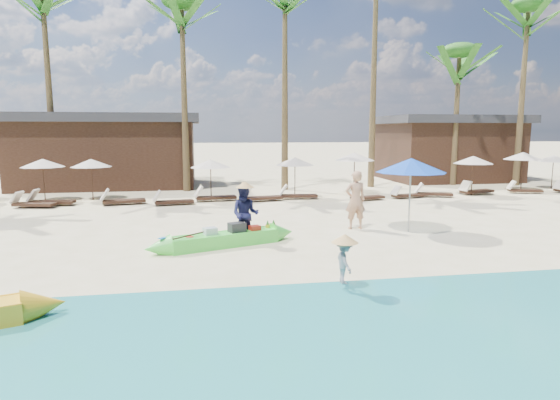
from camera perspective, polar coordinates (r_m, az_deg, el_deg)
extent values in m
plane|color=beige|center=(12.82, 2.29, -6.57)|extent=(240.00, 240.00, 0.00)
cube|color=tan|center=(8.26, 9.74, -15.34)|extent=(240.00, 4.50, 0.01)
cube|color=#48E245|center=(13.67, -6.82, -4.84)|extent=(3.26, 1.74, 0.39)
cube|color=white|center=(13.67, -6.82, -4.76)|extent=(2.77, 1.41, 0.17)
cube|color=#262628|center=(13.77, -5.28, -3.51)|extent=(0.55, 0.49, 0.36)
cube|color=silver|center=(13.52, -8.51, -3.95)|extent=(0.44, 0.41, 0.28)
cube|color=red|center=(13.98, -3.10, -3.58)|extent=(0.37, 0.34, 0.22)
cylinder|color=red|center=(13.34, -10.95, -4.60)|extent=(0.22, 0.22, 0.09)
cylinder|color=#262628|center=(13.17, -11.85, -4.82)|extent=(0.20, 0.20, 0.08)
sphere|color=tan|center=(13.12, -13.20, -4.69)|extent=(0.18, 0.18, 0.18)
cylinder|color=yellow|center=(14.32, -1.51, -3.36)|extent=(0.14, 0.14, 0.18)
cylinder|color=yellow|center=(14.42, -0.80, -3.28)|extent=(0.14, 0.14, 0.18)
imported|color=tan|center=(16.05, 9.17, 0.01)|extent=(0.75, 0.51, 1.99)
imported|color=#15173C|center=(13.92, -4.26, -1.75)|extent=(0.99, 0.87, 1.73)
imported|color=gray|center=(9.82, 7.86, -7.45)|extent=(0.37, 0.61, 0.93)
cylinder|color=#99999E|center=(15.91, 15.53, 0.42)|extent=(0.05, 0.05, 2.37)
cone|color=blue|center=(15.80, 15.68, 4.09)|extent=(2.27, 2.27, 0.46)
cylinder|color=#352116|center=(24.73, -26.83, 2.10)|extent=(0.05, 0.05, 1.96)
cone|color=beige|center=(24.66, -26.96, 4.05)|extent=(1.96, 1.96, 0.39)
cube|color=#352116|center=(22.93, -27.74, -0.47)|extent=(1.84, 0.95, 0.12)
cube|color=beige|center=(23.30, -29.42, 0.31)|extent=(0.51, 0.64, 0.51)
cube|color=#352116|center=(23.25, -25.98, -0.22)|extent=(1.91, 0.78, 0.13)
cube|color=beige|center=(23.52, -27.88, 0.55)|extent=(0.47, 0.64, 0.54)
cylinder|color=#352116|center=(24.36, -21.94, 2.27)|extent=(0.05, 0.05, 1.92)
cone|color=beige|center=(24.30, -22.05, 4.20)|extent=(1.92, 1.92, 0.38)
cube|color=#352116|center=(22.34, -18.47, -0.12)|extent=(1.94, 0.94, 0.13)
cube|color=beige|center=(22.28, -20.61, 0.60)|extent=(0.52, 0.67, 0.54)
cube|color=#352116|center=(21.60, -12.77, -0.21)|extent=(1.77, 0.85, 0.12)
cube|color=beige|center=(21.48, -14.78, 0.48)|extent=(0.48, 0.61, 0.50)
cylinder|color=#352116|center=(22.44, -8.43, 2.32)|extent=(0.05, 0.05, 1.93)
cone|color=beige|center=(22.37, -8.47, 4.43)|extent=(1.93, 1.93, 0.39)
cube|color=#352116|center=(22.49, -7.79, 0.30)|extent=(1.95, 0.83, 0.13)
cube|color=beige|center=(22.34, -9.92, 1.06)|extent=(0.49, 0.66, 0.55)
cylinder|color=#352116|center=(23.21, 1.83, 2.66)|extent=(0.05, 0.05, 1.97)
cone|color=beige|center=(23.14, 1.84, 4.74)|extent=(1.97, 1.97, 0.39)
cube|color=#352116|center=(22.23, -2.09, 0.26)|extent=(1.90, 0.89, 0.13)
cube|color=beige|center=(21.96, -4.10, 0.99)|extent=(0.50, 0.65, 0.53)
cube|color=#352116|center=(22.97, 2.35, 0.51)|extent=(1.82, 0.77, 0.12)
cube|color=beige|center=(22.87, 0.41, 1.27)|extent=(0.46, 0.61, 0.52)
cylinder|color=#352116|center=(25.23, 9.03, 3.19)|extent=(0.05, 0.05, 2.12)
cone|color=beige|center=(25.17, 9.07, 5.26)|extent=(2.12, 2.12, 0.42)
cube|color=#352116|center=(22.87, 10.62, 0.31)|extent=(1.73, 0.89, 0.12)
cube|color=beige|center=(22.45, 9.08, 0.95)|extent=(0.48, 0.60, 0.48)
cube|color=#352116|center=(24.09, 15.30, 0.55)|extent=(1.67, 0.81, 0.11)
cube|color=beige|center=(23.65, 13.94, 1.15)|extent=(0.45, 0.58, 0.47)
cylinder|color=#352116|center=(26.10, 22.39, 2.68)|extent=(0.05, 0.05, 1.98)
cone|color=beige|center=(26.04, 22.49, 4.55)|extent=(1.98, 1.98, 0.40)
cube|color=#352116|center=(24.89, 18.29, 0.70)|extent=(1.83, 1.08, 0.12)
cube|color=beige|center=(24.74, 16.57, 1.45)|extent=(0.55, 0.66, 0.51)
cylinder|color=#352116|center=(29.41, 27.41, 3.05)|extent=(0.05, 0.05, 2.09)
cone|color=beige|center=(29.35, 27.53, 4.80)|extent=(2.09, 2.09, 0.42)
cube|color=#352116|center=(26.74, 22.87, 0.99)|extent=(1.93, 0.98, 0.13)
cube|color=beige|center=(26.14, 21.65, 1.62)|extent=(0.53, 0.67, 0.54)
cube|color=#352116|center=(28.30, 27.72, 1.02)|extent=(1.74, 1.03, 0.12)
cube|color=beige|center=(28.04, 26.36, 1.66)|extent=(0.52, 0.62, 0.48)
cylinder|color=#352116|center=(31.20, 30.28, 2.92)|extent=(0.05, 0.05, 1.89)
cone|color=beige|center=(31.14, 30.39, 4.40)|extent=(1.89, 1.89, 0.38)
cube|color=beige|center=(29.29, 30.89, 1.60)|extent=(0.40, 0.56, 0.49)
cone|color=brown|center=(28.39, -26.33, 11.87)|extent=(0.40, 0.40, 10.89)
cone|color=brown|center=(26.46, -11.59, 11.99)|extent=(0.40, 0.40, 10.08)
ellipsoid|color=#235E17|center=(27.25, -11.93, 22.61)|extent=(2.08, 2.08, 0.88)
cone|color=brown|center=(26.65, 0.59, 13.40)|extent=(0.40, 0.40, 11.26)
cone|color=brown|center=(28.52, 11.37, 14.84)|extent=(0.40, 0.40, 13.16)
cone|color=brown|center=(30.79, 20.66, 9.24)|extent=(0.40, 0.40, 8.07)
ellipsoid|color=#235E17|center=(31.14, 21.06, 16.67)|extent=(2.08, 2.08, 0.88)
cone|color=brown|center=(32.19, 27.41, 11.07)|extent=(0.40, 0.40, 10.64)
ellipsoid|color=#235E17|center=(32.95, 28.07, 20.31)|extent=(2.08, 2.08, 0.88)
cube|color=#352116|center=(30.14, -20.11, 5.22)|extent=(10.00, 6.00, 3.80)
cube|color=#2D2D33|center=(30.12, -20.32, 9.31)|extent=(10.80, 6.60, 0.50)
cube|color=#352116|center=(33.97, 19.64, 5.55)|extent=(8.00, 6.00, 3.80)
cube|color=#2D2D33|center=(33.95, 19.83, 9.18)|extent=(8.80, 6.60, 0.50)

